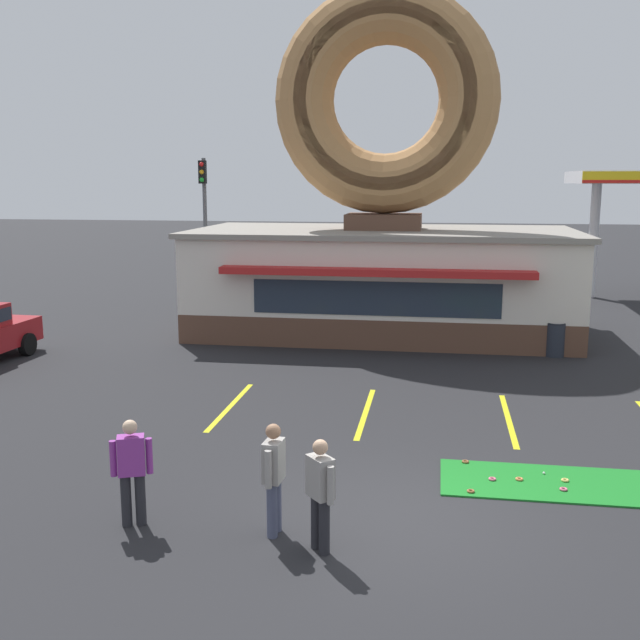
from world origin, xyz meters
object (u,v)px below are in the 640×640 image
pedestrian_hooded_kid (320,490)px  pedestrian_leather_jacket_man (132,468)px  pedestrian_blue_sweater_man (274,474)px  trash_bin (555,339)px  golf_ball (544,473)px  traffic_light_pole (204,211)px

pedestrian_hooded_kid → pedestrian_leather_jacket_man: pedestrian_leather_jacket_man is taller
pedestrian_blue_sweater_man → pedestrian_hooded_kid: (0.72, -0.38, -0.03)m
pedestrian_blue_sweater_man → trash_bin: (5.51, 11.93, -0.39)m
golf_ball → pedestrian_hooded_kid: 4.66m
pedestrian_hooded_kid → pedestrian_leather_jacket_man: bearing=173.2°
pedestrian_leather_jacket_man → trash_bin: (7.57, 11.98, -0.37)m
trash_bin → pedestrian_blue_sweater_man: bearing=-114.8°
pedestrian_blue_sweater_man → traffic_light_pole: bearing=110.1°
golf_ball → pedestrian_leather_jacket_man: size_ratio=0.03×
golf_ball → pedestrian_leather_jacket_man: (-6.11, -2.83, 0.82)m
pedestrian_hooded_kid → traffic_light_pole: bearing=111.6°
golf_ball → traffic_light_pole: bearing=123.8°
pedestrian_hooded_kid → trash_bin: bearing=68.7°
pedestrian_blue_sweater_man → pedestrian_hooded_kid: bearing=-28.0°
golf_ball → traffic_light_pole: 20.49m
pedestrian_hooded_kid → trash_bin: (4.79, 12.31, -0.36)m
pedestrian_hooded_kid → traffic_light_pole: 21.61m
pedestrian_leather_jacket_man → traffic_light_pole: 20.43m
golf_ball → pedestrian_hooded_kid: pedestrian_hooded_kid is taller
pedestrian_hooded_kid → trash_bin: size_ratio=1.61×
pedestrian_leather_jacket_man → traffic_light_pole: (-5.10, 19.58, 2.84)m
trash_bin → traffic_light_pole: traffic_light_pole is taller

